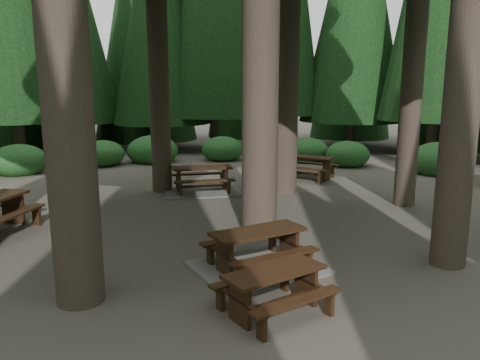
{
  "coord_description": "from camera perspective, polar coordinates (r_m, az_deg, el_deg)",
  "views": [
    {
      "loc": [
        -1.38,
        -10.38,
        3.43
      ],
      "look_at": [
        0.46,
        0.99,
        1.1
      ],
      "focal_mm": 35.0,
      "sensor_mm": 36.0,
      "label": 1
    }
  ],
  "objects": [
    {
      "name": "picnic_table_e",
      "position": [
        7.31,
        4.23,
        -12.58
      ],
      "size": [
        1.99,
        1.84,
        0.69
      ],
      "rotation": [
        0.0,
        0.0,
        0.44
      ],
      "color": "black",
      "rests_on": "ground"
    },
    {
      "name": "picnic_table_a",
      "position": [
        8.98,
        2.22,
        -9.23
      ],
      "size": [
        2.8,
        2.57,
        0.78
      ],
      "rotation": [
        0.0,
        0.0,
        0.36
      ],
      "color": "gray",
      "rests_on": "ground"
    },
    {
      "name": "picnic_table_c",
      "position": [
        15.42,
        -4.63,
        -0.35
      ],
      "size": [
        2.55,
        2.14,
        0.83
      ],
      "rotation": [
        0.0,
        0.0,
        0.05
      ],
      "color": "gray",
      "rests_on": "ground"
    },
    {
      "name": "picnic_table_d",
      "position": [
        17.65,
        8.15,
        1.96
      ],
      "size": [
        2.5,
        2.45,
        0.84
      ],
      "rotation": [
        0.0,
        0.0,
        -0.69
      ],
      "color": "black",
      "rests_on": "ground"
    },
    {
      "name": "ground",
      "position": [
        11.02,
        -1.56,
        -6.71
      ],
      "size": [
        80.0,
        80.0,
        0.0
      ],
      "primitive_type": "plane",
      "color": "#4D473E",
      "rests_on": "ground"
    },
    {
      "name": "shrub_ring",
      "position": [
        11.72,
        1.36,
        -3.55
      ],
      "size": [
        23.86,
        24.64,
        1.49
      ],
      "color": "#22632E",
      "rests_on": "ground"
    }
  ]
}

